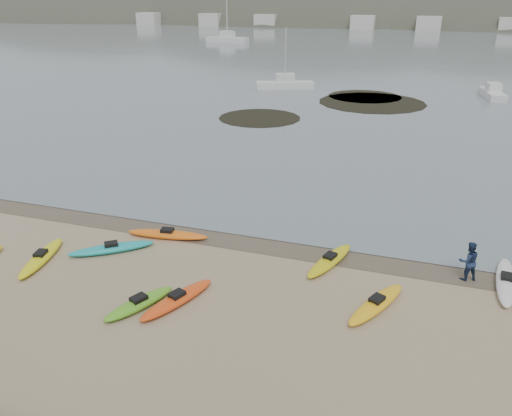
% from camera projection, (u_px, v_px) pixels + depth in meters
% --- Properties ---
extents(ground, '(600.00, 600.00, 0.00)m').
position_uv_depth(ground, '(256.00, 238.00, 22.84)').
color(ground, tan).
rests_on(ground, ground).
extents(wet_sand, '(60.00, 60.00, 0.00)m').
position_uv_depth(wet_sand, '(254.00, 241.00, 22.58)').
color(wet_sand, brown).
rests_on(wet_sand, ground).
extents(water, '(1200.00, 1200.00, 0.00)m').
position_uv_depth(water, '(421.00, 12.00, 284.28)').
color(water, slate).
rests_on(water, ground).
extents(kayaks, '(21.78, 9.13, 0.34)m').
position_uv_depth(kayaks, '(203.00, 269.00, 19.92)').
color(kayaks, yellow).
rests_on(kayaks, ground).
extents(person_east, '(0.95, 0.86, 1.60)m').
position_uv_depth(person_east, '(469.00, 261.00, 19.25)').
color(person_east, navy).
rests_on(person_east, ground).
extents(kelp_mats, '(17.87, 20.61, 0.04)m').
position_uv_depth(kelp_mats, '(347.00, 104.00, 50.15)').
color(kelp_mats, black).
rests_on(kelp_mats, water).
extents(moored_boats, '(96.98, 79.00, 1.34)m').
position_uv_depth(moored_boats, '(428.00, 50.00, 92.62)').
color(moored_boats, silver).
rests_on(moored_boats, ground).
extents(far_town, '(199.00, 5.00, 4.00)m').
position_uv_depth(far_town, '(430.00, 24.00, 146.68)').
color(far_town, beige).
rests_on(far_town, ground).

